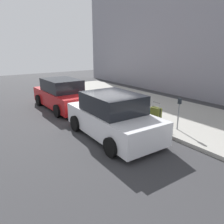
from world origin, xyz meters
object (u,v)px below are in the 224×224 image
object	(u,v)px
parking_meter	(179,109)
parked_car_white_0	(113,117)
fire_hydrant	(114,100)
suitcase_red_5	(121,104)
suitcase_olive_0	(156,116)
suitcase_teal_1	(148,114)
bollard_post	(104,99)
parked_car_red_1	(62,95)
suitcase_silver_3	(134,109)
suitcase_black_2	(140,111)
suitcase_navy_4	(127,106)

from	to	relation	value
parking_meter	parked_car_white_0	bearing A→B (deg)	63.02
fire_hydrant	suitcase_red_5	bearing A→B (deg)	176.32
suitcase_olive_0	suitcase_red_5	xyz separation A→B (m)	(2.35, 0.05, 0.01)
suitcase_teal_1	suitcase_red_5	size ratio (longest dim) A/B	0.96
bollard_post	parked_car_red_1	size ratio (longest dim) A/B	0.16
fire_hydrant	parking_meter	bearing A→B (deg)	-176.43
bollard_post	parking_meter	xyz separation A→B (m)	(-4.71, -0.40, 0.47)
suitcase_teal_1	suitcase_silver_3	bearing A→B (deg)	2.62
suitcase_teal_1	bollard_post	xyz separation A→B (m)	(3.24, 0.18, 0.08)
parked_car_white_0	parked_car_red_1	bearing A→B (deg)	0.00
parking_meter	parked_car_white_0	size ratio (longest dim) A/B	0.30
suitcase_black_2	suitcase_red_5	world-z (taller)	suitcase_red_5
parking_meter	suitcase_silver_3	bearing A→B (deg)	6.15
suitcase_olive_0	suitcase_red_5	distance (m)	2.36
suitcase_silver_3	suitcase_navy_4	xyz separation A→B (m)	(0.45, 0.04, 0.08)
parked_car_red_1	suitcase_red_5	bearing A→B (deg)	-143.33
suitcase_teal_1	parking_meter	size ratio (longest dim) A/B	0.60
suitcase_teal_1	suitcase_red_5	xyz separation A→B (m)	(1.84, 0.08, 0.09)
suitcase_silver_3	fire_hydrant	xyz separation A→B (m)	(1.62, -0.01, 0.12)
suitcase_olive_0	suitcase_red_5	bearing A→B (deg)	1.30
suitcase_navy_4	parked_car_red_1	xyz separation A→B (m)	(3.22, 2.03, 0.24)
parking_meter	suitcase_black_2	bearing A→B (deg)	8.27
suitcase_navy_4	suitcase_olive_0	bearing A→B (deg)	-178.17
suitcase_black_2	bollard_post	size ratio (longest dim) A/B	1.02
suitcase_navy_4	parked_car_white_0	size ratio (longest dim) A/B	0.20
suitcase_black_2	fire_hydrant	world-z (taller)	fire_hydrant
suitcase_olive_0	suitcase_navy_4	bearing A→B (deg)	1.83
suitcase_navy_4	parked_car_white_0	xyz separation A→B (m)	(-1.64, 2.03, 0.25)
parking_meter	fire_hydrant	bearing A→B (deg)	3.57
suitcase_teal_1	bollard_post	size ratio (longest dim) A/B	1.07
suitcase_olive_0	parking_meter	bearing A→B (deg)	-165.84
suitcase_black_2	suitcase_red_5	xyz separation A→B (m)	(1.38, 0.01, 0.03)
suitcase_olive_0	fire_hydrant	xyz separation A→B (m)	(3.05, 0.01, 0.06)
suitcase_navy_4	parked_car_red_1	size ratio (longest dim) A/B	0.18
parked_car_red_1	suitcase_black_2	bearing A→B (deg)	-153.48
suitcase_navy_4	bollard_post	bearing A→B (deg)	3.01
suitcase_silver_3	suitcase_red_5	world-z (taller)	suitcase_red_5
fire_hydrant	suitcase_teal_1	bearing A→B (deg)	-179.22
bollard_post	parked_car_red_1	xyz separation A→B (m)	(1.34, 1.93, 0.27)
suitcase_teal_1	suitcase_red_5	world-z (taller)	suitcase_red_5
suitcase_olive_0	parked_car_red_1	world-z (taller)	parked_car_red_1
suitcase_silver_3	suitcase_navy_4	world-z (taller)	suitcase_navy_4
suitcase_olive_0	suitcase_teal_1	xyz separation A→B (m)	(0.51, -0.03, -0.08)
parking_meter	suitcase_navy_4	bearing A→B (deg)	6.07
suitcase_olive_0	suitcase_red_5	size ratio (longest dim) A/B	1.20
suitcase_olive_0	suitcase_navy_4	size ratio (longest dim) A/B	1.15
suitcase_navy_4	parked_car_white_0	world-z (taller)	parked_car_white_0
suitcase_olive_0	suitcase_silver_3	distance (m)	1.43
suitcase_olive_0	fire_hydrant	size ratio (longest dim) A/B	1.19
suitcase_navy_4	parking_meter	size ratio (longest dim) A/B	0.66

